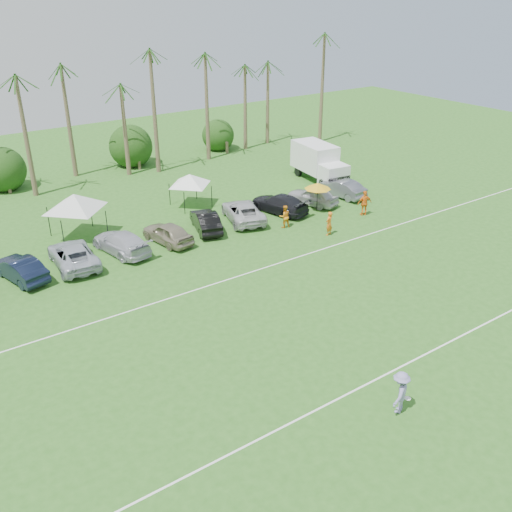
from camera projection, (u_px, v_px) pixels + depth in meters
ground at (393, 413)px, 23.79m from camera, size 120.00×120.00×0.00m
field_lines at (278, 328)px, 29.68m from camera, size 80.00×12.10×0.01m
palm_tree_4 at (19, 102)px, 46.49m from camera, size 2.40×2.40×8.90m
palm_tree_5 at (66, 86)px, 48.19m from camera, size 2.40×2.40×9.90m
palm_tree_6 at (109, 72)px, 49.89m from camera, size 2.40×2.40×10.90m
palm_tree_7 at (150, 58)px, 51.60m from camera, size 2.40×2.40×11.90m
palm_tree_8 at (199, 83)px, 55.31m from camera, size 2.40×2.40×8.90m
palm_tree_9 at (242, 69)px, 57.52m from camera, size 2.40×2.40×9.90m
palm_tree_10 at (282, 57)px, 59.75m from camera, size 2.40×2.40×10.90m
palm_tree_11 at (311, 46)px, 61.45m from camera, size 2.40×2.40×11.90m
bush_tree_1 at (3, 170)px, 48.65m from camera, size 4.00×4.00×4.00m
bush_tree_2 at (134, 149)px, 54.87m from camera, size 4.00×4.00×4.00m
bush_tree_3 at (222, 134)px, 60.06m from camera, size 4.00×4.00×4.00m
sideline_player_a at (329, 223)px, 40.27m from camera, size 0.73×0.59×1.75m
sideline_player_b at (285, 216)px, 41.55m from camera, size 0.97×0.84×1.70m
sideline_player_c at (365, 203)px, 43.67m from camera, size 1.24×0.83×1.96m
box_truck at (319, 162)px, 51.13m from camera, size 3.13×6.49×3.22m
canopy_tent_left at (73, 194)px, 38.73m from camera, size 4.70×4.70×3.81m
canopy_tent_right at (189, 174)px, 44.74m from camera, size 3.83×3.83×3.10m
market_umbrella at (318, 186)px, 43.99m from camera, size 2.07×2.07×2.30m
frisbee_player at (400, 392)px, 23.50m from camera, size 1.44×1.19×1.94m
parked_car_1 at (20, 269)px, 34.22m from camera, size 2.53×4.63×1.45m
parked_car_2 at (73, 255)px, 35.94m from camera, size 2.81×5.39×1.45m
parked_car_3 at (121, 242)px, 37.69m from camera, size 2.85×5.26×1.45m
parked_car_4 at (168, 233)px, 39.11m from camera, size 2.40×4.48×1.45m
parked_car_5 at (206, 221)px, 41.09m from camera, size 2.77×4.65×1.45m
parked_car_6 at (243, 211)px, 42.79m from camera, size 3.86×5.69×1.45m
parked_car_7 at (279, 203)px, 44.33m from camera, size 3.05×5.31×1.45m
parked_car_8 at (313, 196)px, 45.89m from camera, size 2.91×4.57×1.45m
parked_car_9 at (342, 188)px, 47.64m from camera, size 1.97×4.53×1.45m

